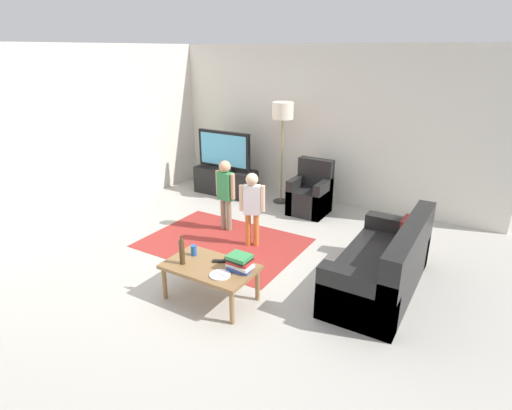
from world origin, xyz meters
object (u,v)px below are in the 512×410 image
at_px(armchair, 311,196).
at_px(book_stack, 240,262).
at_px(bottle, 182,252).
at_px(plate, 220,275).
at_px(tv_stand, 226,182).
at_px(coffee_table, 210,269).
at_px(child_near_tv, 225,189).
at_px(couch, 386,268).
at_px(child_center, 252,203).
at_px(tv_remote, 220,261).
at_px(floor_lamp, 283,116).
at_px(tv, 224,151).
at_px(soda_can, 194,250).

bearing_deg(armchair, book_stack, -81.05).
xyz_separation_m(bottle, plate, (0.50, -0.00, -0.14)).
xyz_separation_m(tv_stand, coffee_table, (1.91, -3.02, 0.13)).
distance_m(tv_stand, child_near_tv, 1.73).
bearing_deg(book_stack, couch, 39.62).
distance_m(coffee_table, bottle, 0.36).
bearing_deg(armchair, couch, -46.35).
xyz_separation_m(child_near_tv, child_center, (0.63, -0.26, -0.02)).
xyz_separation_m(tv_stand, tv_remote, (1.96, -2.90, 0.19)).
distance_m(tv_stand, floor_lamp, 1.72).
distance_m(couch, armchair, 2.51).
height_order(coffee_table, plate, plate).
bearing_deg(floor_lamp, armchair, -16.02).
relative_size(tv, soda_can, 9.17).
relative_size(book_stack, soda_can, 2.50).
bearing_deg(couch, book_stack, -140.38).
bearing_deg(tv, child_center, -45.30).
height_order(tv, soda_can, tv).
bearing_deg(armchair, coffee_table, -87.51).
bearing_deg(child_center, armchair, 83.42).
relative_size(couch, tv_remote, 10.59).
bearing_deg(couch, tv, 152.40).
bearing_deg(book_stack, soda_can, -179.96).
height_order(soda_can, plate, soda_can).
distance_m(floor_lamp, child_center, 2.06).
bearing_deg(coffee_table, book_stack, 17.23).
xyz_separation_m(tv, child_near_tv, (0.97, -1.35, -0.19)).
distance_m(tv_stand, couch, 3.98).
bearing_deg(plate, soda_can, 157.08).
xyz_separation_m(book_stack, tv_remote, (-0.27, 0.02, -0.07)).
height_order(tv_stand, child_near_tv, child_near_tv).
relative_size(coffee_table, plate, 4.55).
relative_size(tv_remote, plate, 0.77).
distance_m(couch, plate, 1.89).
height_order(floor_lamp, child_near_tv, floor_lamp).
height_order(bottle, tv_remote, bottle).
distance_m(book_stack, plate, 0.25).
relative_size(tv, floor_lamp, 0.62).
bearing_deg(armchair, tv_stand, 178.73).
bearing_deg(child_near_tv, couch, -10.85).
height_order(floor_lamp, coffee_table, floor_lamp).
relative_size(soda_can, plate, 0.55).
xyz_separation_m(couch, armchair, (-1.73, 1.82, 0.01)).
xyz_separation_m(tv, armchair, (1.78, -0.02, -0.55)).
distance_m(couch, book_stack, 1.68).
distance_m(child_center, plate, 1.61).
relative_size(child_near_tv, child_center, 1.03).
distance_m(tv, couch, 4.00).
height_order(armchair, child_near_tv, child_near_tv).
bearing_deg(tv_stand, bottle, -62.57).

